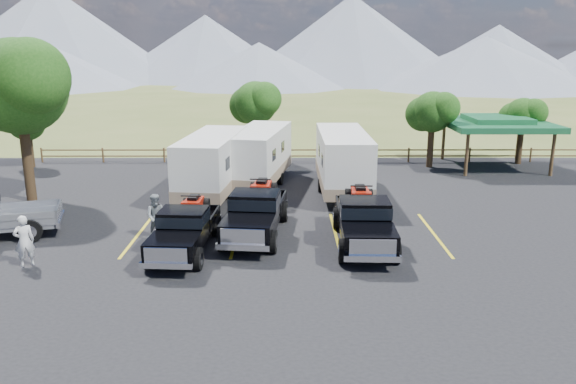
{
  "coord_description": "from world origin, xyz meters",
  "views": [
    {
      "loc": [
        0.02,
        -17.57,
        7.46
      ],
      "look_at": [
        0.07,
        4.8,
        1.6
      ],
      "focal_mm": 35.0,
      "sensor_mm": 36.0,
      "label": 1
    }
  ],
  "objects_px": {
    "trailer_center": "(260,156)",
    "person_b": "(157,217)",
    "tree_big_nw": "(18,87)",
    "trailer_right": "(343,162)",
    "trailer_left": "(213,165)",
    "pavilion": "(496,123)",
    "rig_left": "(185,228)",
    "person_a": "(24,241)",
    "rig_center": "(256,211)",
    "rig_right": "(364,219)"
  },
  "relations": [
    {
      "from": "pavilion",
      "to": "person_a",
      "type": "height_order",
      "value": "pavilion"
    },
    {
      "from": "rig_left",
      "to": "rig_right",
      "type": "height_order",
      "value": "rig_right"
    },
    {
      "from": "pavilion",
      "to": "person_b",
      "type": "distance_m",
      "value": 22.65
    },
    {
      "from": "tree_big_nw",
      "to": "rig_right",
      "type": "distance_m",
      "value": 17.29
    },
    {
      "from": "rig_right",
      "to": "person_b",
      "type": "bearing_deg",
      "value": 177.96
    },
    {
      "from": "rig_left",
      "to": "rig_right",
      "type": "relative_size",
      "value": 0.92
    },
    {
      "from": "person_a",
      "to": "trailer_right",
      "type": "bearing_deg",
      "value": -171.04
    },
    {
      "from": "rig_right",
      "to": "trailer_center",
      "type": "xyz_separation_m",
      "value": [
        -4.41,
        9.35,
        0.64
      ]
    },
    {
      "from": "person_b",
      "to": "pavilion",
      "type": "bearing_deg",
      "value": 31.56
    },
    {
      "from": "rig_left",
      "to": "rig_right",
      "type": "xyz_separation_m",
      "value": [
        6.71,
        0.75,
        0.09
      ]
    },
    {
      "from": "rig_left",
      "to": "rig_right",
      "type": "distance_m",
      "value": 6.75
    },
    {
      "from": "pavilion",
      "to": "person_b",
      "type": "bearing_deg",
      "value": -143.24
    },
    {
      "from": "trailer_center",
      "to": "rig_left",
      "type": "bearing_deg",
      "value": -92.87
    },
    {
      "from": "pavilion",
      "to": "trailer_center",
      "type": "bearing_deg",
      "value": -161.95
    },
    {
      "from": "trailer_center",
      "to": "person_a",
      "type": "relative_size",
      "value": 4.86
    },
    {
      "from": "trailer_center",
      "to": "person_b",
      "type": "height_order",
      "value": "trailer_center"
    },
    {
      "from": "trailer_right",
      "to": "person_a",
      "type": "height_order",
      "value": "trailer_right"
    },
    {
      "from": "trailer_right",
      "to": "rig_center",
      "type": "bearing_deg",
      "value": -122.22
    },
    {
      "from": "tree_big_nw",
      "to": "trailer_right",
      "type": "bearing_deg",
      "value": 5.64
    },
    {
      "from": "trailer_right",
      "to": "pavilion",
      "type": "bearing_deg",
      "value": 32.42
    },
    {
      "from": "pavilion",
      "to": "person_a",
      "type": "relative_size",
      "value": 3.39
    },
    {
      "from": "person_a",
      "to": "trailer_left",
      "type": "bearing_deg",
      "value": -150.37
    },
    {
      "from": "rig_center",
      "to": "person_a",
      "type": "height_order",
      "value": "rig_center"
    },
    {
      "from": "tree_big_nw",
      "to": "person_a",
      "type": "xyz_separation_m",
      "value": [
        3.53,
        -8.37,
        -4.64
      ]
    },
    {
      "from": "trailer_right",
      "to": "person_b",
      "type": "relative_size",
      "value": 5.0
    },
    {
      "from": "rig_left",
      "to": "person_b",
      "type": "bearing_deg",
      "value": 139.41
    },
    {
      "from": "trailer_right",
      "to": "person_a",
      "type": "relative_size",
      "value": 4.97
    },
    {
      "from": "rig_left",
      "to": "person_a",
      "type": "bearing_deg",
      "value": -160.33
    },
    {
      "from": "rig_left",
      "to": "trailer_right",
      "type": "distance_m",
      "value": 10.7
    },
    {
      "from": "tree_big_nw",
      "to": "person_b",
      "type": "distance_m",
      "value": 10.39
    },
    {
      "from": "trailer_left",
      "to": "person_b",
      "type": "height_order",
      "value": "trailer_left"
    },
    {
      "from": "rig_left",
      "to": "person_b",
      "type": "xyz_separation_m",
      "value": [
        -1.35,
        1.3,
        0.03
      ]
    },
    {
      "from": "tree_big_nw",
      "to": "rig_right",
      "type": "xyz_separation_m",
      "value": [
        15.52,
        -6.09,
        -4.59
      ]
    },
    {
      "from": "rig_left",
      "to": "trailer_center",
      "type": "distance_m",
      "value": 10.39
    },
    {
      "from": "pavilion",
      "to": "person_b",
      "type": "xyz_separation_m",
      "value": [
        -18.09,
        -13.51,
        -1.84
      ]
    },
    {
      "from": "rig_right",
      "to": "trailer_right",
      "type": "relative_size",
      "value": 0.67
    },
    {
      "from": "rig_center",
      "to": "trailer_left",
      "type": "height_order",
      "value": "trailer_left"
    },
    {
      "from": "rig_left",
      "to": "person_b",
      "type": "relative_size",
      "value": 3.07
    },
    {
      "from": "rig_center",
      "to": "trailer_center",
      "type": "distance_m",
      "value": 8.29
    },
    {
      "from": "person_b",
      "to": "trailer_right",
      "type": "bearing_deg",
      "value": 36.35
    },
    {
      "from": "person_a",
      "to": "person_b",
      "type": "height_order",
      "value": "person_a"
    },
    {
      "from": "trailer_center",
      "to": "person_b",
      "type": "xyz_separation_m",
      "value": [
        -3.64,
        -8.81,
        -0.7
      ]
    },
    {
      "from": "tree_big_nw",
      "to": "person_b",
      "type": "relative_size",
      "value": 4.32
    },
    {
      "from": "trailer_right",
      "to": "trailer_left",
      "type": "bearing_deg",
      "value": -175.42
    },
    {
      "from": "rig_right",
      "to": "person_a",
      "type": "bearing_deg",
      "value": -167.34
    },
    {
      "from": "rig_center",
      "to": "trailer_center",
      "type": "relative_size",
      "value": 0.7
    },
    {
      "from": "rig_right",
      "to": "trailer_left",
      "type": "xyz_separation_m",
      "value": [
        -6.67,
        7.07,
        0.66
      ]
    },
    {
      "from": "pavilion",
      "to": "tree_big_nw",
      "type": "bearing_deg",
      "value": -162.66
    },
    {
      "from": "person_b",
      "to": "trailer_center",
      "type": "bearing_deg",
      "value": 62.32
    },
    {
      "from": "rig_center",
      "to": "trailer_left",
      "type": "distance_m",
      "value": 6.51
    }
  ]
}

